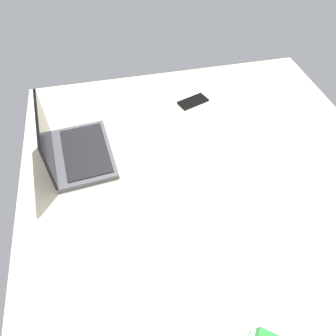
{
  "coord_description": "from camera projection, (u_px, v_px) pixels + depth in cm",
  "views": [
    {
      "loc": [
        -53.92,
        31.87,
        109.82
      ],
      "look_at": [
        19.57,
        15.49,
        24.0
      ],
      "focal_mm": 33.84,
      "sensor_mm": 36.0,
      "label": 1
    }
  ],
  "objects": [
    {
      "name": "cell_phone",
      "position": [
        193.0,
        101.0,
        1.49
      ],
      "size": [
        11.1,
        15.47,
        0.8
      ],
      "primitive_type": "cube",
      "rotation": [
        0.0,
        0.0,
        3.48
      ],
      "color": "black",
      "rests_on": "bed_mattress"
    },
    {
      "name": "bed_mattress",
      "position": [
        221.0,
        228.0,
        1.15
      ],
      "size": [
        180.0,
        140.0,
        18.0
      ],
      "primitive_type": "cube",
      "color": "beige",
      "rests_on": "ground"
    },
    {
      "name": "laptop",
      "position": [
        73.0,
        149.0,
        1.23
      ],
      "size": [
        35.16,
        26.23,
        23.0
      ],
      "rotation": [
        0.0,
        0.0,
        0.1
      ],
      "color": "#4C4C51",
      "rests_on": "bed_mattress"
    }
  ]
}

